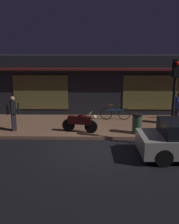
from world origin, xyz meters
The scene contains 9 objects.
ground_plane centered at (0.00, 0.00, 0.00)m, with size 60.00×60.00×0.00m, color black.
sidewalk_slab centered at (0.00, 3.00, 0.07)m, with size 18.00×4.00×0.15m, color #8C6047.
storefront_building centered at (0.00, 6.39, 1.80)m, with size 18.00×3.30×3.60m.
motorcycle centered at (-0.72, 1.66, 0.65)m, with size 1.69×0.64×0.97m.
bicycle_parked centered at (1.09, 3.94, 0.51)m, with size 1.66×0.42×0.91m.
person_photographer centered at (-3.92, 1.88, 1.03)m, with size 0.59×0.44×1.67m.
person_bystander centered at (4.26, 3.09, 1.03)m, with size 0.44×0.56×1.67m.
trash_bin centered at (1.92, 1.54, 0.62)m, with size 0.48×0.48×0.93m.
traffic_light_pole centered at (3.09, 0.13, 2.48)m, with size 0.24×0.33×3.60m.
Camera 1 is at (-0.09, -10.31, 4.02)m, focal length 42.63 mm.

